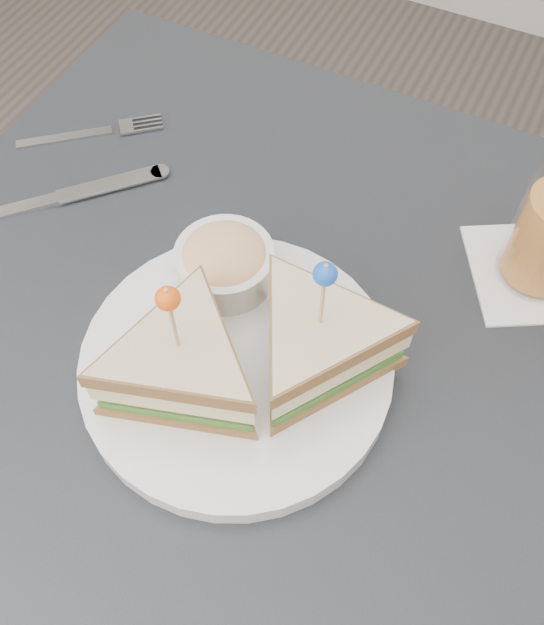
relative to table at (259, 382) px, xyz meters
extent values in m
plane|color=#3F3833|center=(0.00, 0.00, -0.67)|extent=(3.50, 3.50, 0.00)
cube|color=black|center=(0.00, 0.00, 0.06)|extent=(0.80, 0.80, 0.03)
cylinder|color=black|center=(-0.35, 0.35, -0.31)|extent=(0.04, 0.04, 0.72)
cylinder|color=white|center=(-0.01, -0.03, 0.08)|extent=(0.34, 0.34, 0.02)
cylinder|color=white|center=(-0.01, -0.03, 0.10)|extent=(0.34, 0.34, 0.01)
cylinder|color=tan|center=(-0.03, -0.08, 0.20)|extent=(0.00, 0.00, 0.09)
sphere|color=#EA520E|center=(-0.03, -0.08, 0.23)|extent=(0.02, 0.02, 0.02)
cylinder|color=tan|center=(0.06, -0.01, 0.20)|extent=(0.00, 0.00, 0.09)
sphere|color=blue|center=(0.06, -0.01, 0.23)|extent=(0.02, 0.02, 0.02)
cylinder|color=silver|center=(-0.06, 0.04, 0.11)|extent=(0.11, 0.11, 0.04)
ellipsoid|color=#E0B772|center=(-0.06, 0.04, 0.13)|extent=(0.10, 0.10, 0.04)
cube|color=silver|center=(-0.33, 0.15, 0.08)|extent=(0.09, 0.08, 0.00)
cube|color=silver|center=(-0.27, 0.20, 0.08)|extent=(0.03, 0.03, 0.00)
cube|color=silver|center=(-0.31, 0.04, 0.08)|extent=(0.08, 0.08, 0.01)
cube|color=silver|center=(-0.24, 0.11, 0.08)|extent=(0.09, 0.10, 0.00)
cylinder|color=silver|center=(-0.20, 0.15, 0.08)|extent=(0.03, 0.03, 0.00)
cube|color=silver|center=(0.21, 0.20, 0.08)|extent=(0.17, 0.17, 0.00)
camera|label=1|loc=(0.16, -0.29, 0.64)|focal=40.00mm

